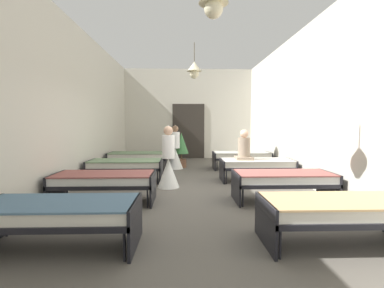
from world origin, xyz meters
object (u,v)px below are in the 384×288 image
object	(u,v)px
bed_right_row_0	(339,210)
bed_left_row_3	(138,156)
bed_right_row_1	(283,179)
bed_left_row_1	(104,180)
bed_right_row_3	(241,156)
bed_left_row_2	(126,165)
nurse_mid_aisle	(168,165)
patient_seated_primary	(244,149)
potted_plant	(181,146)
bed_left_row_0	(58,213)
bed_right_row_2	(257,164)
nurse_near_aisle	(175,153)

from	to	relation	value
bed_right_row_0	bed_left_row_3	world-z (taller)	same
bed_right_row_1	bed_left_row_3	world-z (taller)	same
bed_left_row_1	bed_left_row_3	distance (m)	3.80
bed_right_row_0	bed_right_row_3	world-z (taller)	same
bed_left_row_2	bed_right_row_0	bearing A→B (deg)	-47.57
bed_left_row_1	nurse_mid_aisle	xyz separation A→B (m)	(1.16, 1.23, 0.09)
bed_right_row_0	bed_left_row_2	xyz separation A→B (m)	(-3.47, 3.80, 0.00)
bed_left_row_3	patient_seated_primary	world-z (taller)	patient_seated_primary
nurse_mid_aisle	bed_right_row_0	bearing A→B (deg)	-121.52
bed_left_row_2	patient_seated_primary	size ratio (longest dim) A/B	2.37
bed_left_row_1	bed_right_row_1	bearing A→B (deg)	0.00
bed_right_row_1	potted_plant	xyz separation A→B (m)	(-2.03, 4.21, 0.29)
bed_right_row_0	nurse_mid_aisle	world-z (taller)	nurse_mid_aisle
bed_left_row_0	bed_right_row_3	world-z (taller)	same
bed_right_row_0	bed_right_row_1	world-z (taller)	same
bed_right_row_0	nurse_mid_aisle	bearing A→B (deg)	126.47
bed_left_row_2	bed_left_row_3	bearing A→B (deg)	90.00
bed_left_row_0	bed_right_row_3	bearing A→B (deg)	58.64
bed_left_row_3	nurse_mid_aisle	distance (m)	2.82
bed_left_row_2	bed_right_row_2	distance (m)	3.47
bed_right_row_1	patient_seated_primary	xyz separation A→B (m)	(-0.35, 1.89, 0.43)
nurse_near_aisle	patient_seated_primary	distance (m)	2.79
bed_right_row_3	bed_left_row_0	bearing A→B (deg)	-121.36
bed_right_row_2	bed_right_row_3	size ratio (longest dim) A/B	1.00
bed_right_row_2	potted_plant	size ratio (longest dim) A/B	1.57
bed_left_row_2	bed_left_row_3	world-z (taller)	same
bed_left_row_0	bed_right_row_1	xyz separation A→B (m)	(3.47, 1.90, 0.00)
bed_right_row_1	potted_plant	world-z (taller)	potted_plant
bed_left_row_1	bed_right_row_1	xyz separation A→B (m)	(3.47, 0.00, 0.00)
bed_left_row_1	patient_seated_primary	size ratio (longest dim) A/B	2.37
bed_left_row_0	bed_left_row_1	size ratio (longest dim) A/B	1.00
bed_left_row_1	bed_left_row_3	size ratio (longest dim) A/B	1.00
bed_right_row_1	bed_left_row_3	size ratio (longest dim) A/B	1.00
bed_left_row_3	patient_seated_primary	distance (m)	3.69
bed_right_row_0	bed_left_row_1	bearing A→B (deg)	151.32
bed_left_row_0	bed_right_row_1	world-z (taller)	same
bed_left_row_0	nurse_near_aisle	size ratio (longest dim) A/B	1.28
bed_right_row_0	bed_right_row_3	xyz separation A→B (m)	(0.00, 5.70, 0.00)
bed_left_row_3	nurse_near_aisle	bearing A→B (deg)	5.70
bed_right_row_3	bed_left_row_2	bearing A→B (deg)	-151.32
bed_left_row_3	nurse_near_aisle	xyz separation A→B (m)	(1.24, 0.12, 0.09)
bed_right_row_1	nurse_mid_aisle	bearing A→B (deg)	152.00
bed_left_row_2	potted_plant	size ratio (longest dim) A/B	1.57
patient_seated_primary	bed_left_row_2	bearing A→B (deg)	179.78
bed_left_row_3	nurse_near_aisle	size ratio (longest dim) A/B	1.28
bed_left_row_2	nurse_mid_aisle	size ratio (longest dim) A/B	1.28
bed_right_row_3	nurse_near_aisle	bearing A→B (deg)	176.83
bed_left_row_0	bed_left_row_3	world-z (taller)	same
nurse_mid_aisle	potted_plant	size ratio (longest dim) A/B	1.23
patient_seated_primary	potted_plant	size ratio (longest dim) A/B	0.66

